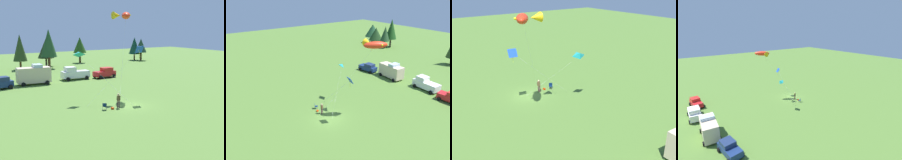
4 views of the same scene
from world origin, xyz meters
The scene contains 7 objects.
ground_plane centered at (0.00, 0.00, 0.00)m, with size 160.00×160.00×0.00m, color #4E742E.
person_kite_flyer centered at (-1.79, -0.12, 1.02)m, with size 0.46×0.52×1.74m.
folding_chair centered at (-3.69, -0.12, 0.49)m, with size 0.66×0.66×0.82m.
backpack_on_grass centered at (-2.76, -0.35, 0.11)m, with size 0.32×0.22×0.22m, color red.
kite_large_fish centered at (2.74, 5.57, 10.95)m, with size 6.25×7.63×11.47m.
kite_delta_teal centered at (-4.12, 5.57, 6.11)m, with size 5.30×5.99×6.53m.
kite_diamond_blue centered at (2.44, 1.75, 6.45)m, with size 8.08×0.70×7.06m.
Camera 3 is at (14.89, 28.36, 14.56)m, focal length 42.00 mm.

